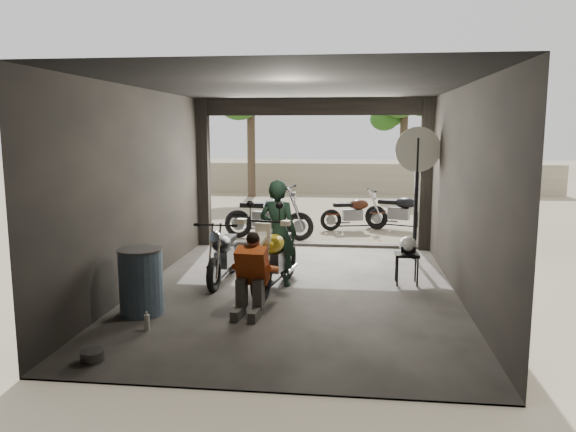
% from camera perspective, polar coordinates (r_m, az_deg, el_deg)
% --- Properties ---
extents(ground, '(80.00, 80.00, 0.00)m').
position_cam_1_polar(ground, '(8.99, 0.81, -7.67)').
color(ground, '#7A6D56').
rests_on(ground, ground).
extents(garage, '(7.00, 7.13, 3.20)m').
position_cam_1_polar(garage, '(9.25, 1.18, 0.91)').
color(garage, '#2D2B28').
rests_on(garage, ground).
extents(boundary_wall, '(18.00, 0.30, 1.20)m').
position_cam_1_polar(boundary_wall, '(22.68, 4.46, 3.84)').
color(boundary_wall, gray).
rests_on(boundary_wall, ground).
extents(tree_left, '(2.20, 2.20, 5.60)m').
position_cam_1_polar(tree_left, '(21.48, -3.81, 12.62)').
color(tree_left, '#382B1E').
rests_on(tree_left, ground).
extents(tree_right, '(2.20, 2.20, 5.00)m').
position_cam_1_polar(tree_right, '(22.68, 11.77, 11.17)').
color(tree_right, '#382B1E').
rests_on(tree_right, ground).
extents(main_bike, '(1.06, 1.97, 1.24)m').
position_cam_1_polar(main_bike, '(8.90, -1.30, -3.70)').
color(main_bike, beige).
rests_on(main_bike, ground).
extents(left_bike, '(0.69, 1.60, 1.07)m').
position_cam_1_polar(left_bike, '(9.47, -6.56, -3.53)').
color(left_bike, black).
rests_on(left_bike, ground).
extents(outside_bike_a, '(1.95, 0.99, 1.26)m').
position_cam_1_polar(outside_bike_a, '(13.04, -2.01, 0.34)').
color(outside_bike_a, black).
rests_on(outside_bike_a, ground).
extents(outside_bike_b, '(1.65, 1.02, 1.04)m').
position_cam_1_polar(outside_bike_b, '(14.35, 6.77, 0.61)').
color(outside_bike_b, '#3F1C0F').
rests_on(outside_bike_b, ground).
extents(outside_bike_c, '(1.78, 1.21, 1.12)m').
position_cam_1_polar(outside_bike_c, '(14.55, 11.39, 0.76)').
color(outside_bike_c, black).
rests_on(outside_bike_c, ground).
extents(rider, '(0.73, 0.58, 1.76)m').
position_cam_1_polar(rider, '(9.11, -1.02, -1.77)').
color(rider, black).
rests_on(rider, ground).
extents(mechanic, '(0.63, 0.81, 1.11)m').
position_cam_1_polar(mechanic, '(7.73, -3.89, -6.18)').
color(mechanic, '#C24E19').
rests_on(mechanic, ground).
extents(stool, '(0.38, 0.38, 0.53)m').
position_cam_1_polar(stool, '(9.44, 11.99, -4.18)').
color(stool, black).
rests_on(stool, ground).
extents(helmet, '(0.33, 0.34, 0.28)m').
position_cam_1_polar(helmet, '(9.44, 12.08, -2.87)').
color(helmet, white).
rests_on(helmet, stool).
extents(oil_drum, '(0.64, 0.64, 0.93)m').
position_cam_1_polar(oil_drum, '(8.02, -14.69, -6.56)').
color(oil_drum, '#3B5064').
rests_on(oil_drum, ground).
extents(sign_post, '(0.87, 0.08, 2.60)m').
position_cam_1_polar(sign_post, '(11.10, 12.98, 4.58)').
color(sign_post, black).
rests_on(sign_post, ground).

